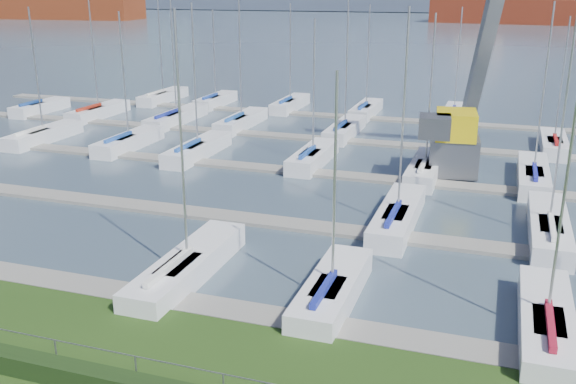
% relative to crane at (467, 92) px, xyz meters
% --- Properties ---
extents(water, '(800.00, 540.00, 0.20)m').
position_rel_crane_xyz_m(water, '(-6.75, 230.23, -5.73)').
color(water, '#435462').
extents(fence, '(80.00, 0.04, 0.04)m').
position_rel_crane_xyz_m(fence, '(-6.75, -29.77, -4.13)').
color(fence, gray).
rests_on(fence, grass).
extents(docks, '(90.00, 41.60, 0.25)m').
position_rel_crane_xyz_m(docks, '(-6.75, -3.77, -5.55)').
color(docks, gray).
rests_on(docks, water).
extents(crane, '(6.18, 13.23, 22.35)m').
position_rel_crane_xyz_m(crane, '(0.00, 0.00, 0.00)').
color(crane, slate).
rests_on(crane, water).
extents(cargo_ship_west, '(100.93, 26.86, 21.50)m').
position_rel_crane_xyz_m(cargo_ship_west, '(-182.89, 163.99, -1.79)').
color(cargo_ship_west, maroon).
rests_on(cargo_ship_west, water).
extents(sailboat_fleet, '(75.51, 49.12, 12.89)m').
position_rel_crane_xyz_m(sailboat_fleet, '(-7.96, -1.68, 0.03)').
color(sailboat_fleet, maroon).
rests_on(sailboat_fleet, water).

